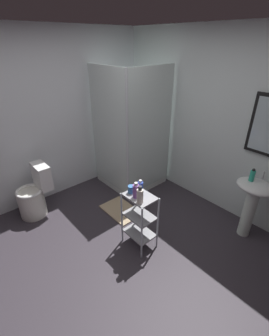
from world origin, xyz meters
The scene contains 14 objects.
ground_plane centered at (0.00, 0.00, -0.01)m, with size 4.20×4.20×0.02m, color #342E35.
wall_back centered at (0.01, 1.85, 1.25)m, with size 4.20×0.14×2.50m.
wall_left centered at (-1.85, 0.00, 1.25)m, with size 0.10×4.20×2.50m, color silver.
shower_stall centered at (-1.18, 1.18, 0.46)m, with size 0.92×0.92×2.00m.
pedestal_sink centered at (0.76, 1.52, 0.58)m, with size 0.46×0.37×0.81m.
sink_faucet centered at (0.76, 1.64, 0.86)m, with size 0.03×0.03×0.10m, color silver.
toilet centered at (-1.48, -0.39, 0.31)m, with size 0.37×0.49×0.76m.
storage_cart centered at (-0.02, 0.34, 0.44)m, with size 0.38×0.28×0.74m.
hand_soap_bottle centered at (0.69, 1.49, 0.88)m, with size 0.06×0.06×0.16m.
conditioner_bottle_purple centered at (-0.04, 0.30, 0.82)m, with size 0.07×0.07×0.19m.
lotion_bottle_white centered at (0.07, 0.26, 0.83)m, with size 0.07×0.07×0.21m.
shampoo_bottle_blue centered at (-0.06, 0.38, 0.82)m, with size 0.06×0.06×0.18m.
rinse_cup centered at (-0.14, 0.31, 0.78)m, with size 0.08×0.08×0.09m, color #3870B2.
bath_mat centered at (-0.70, 0.57, 0.01)m, with size 0.60×0.40×0.02m, color tan.
Camera 1 is at (1.60, -1.15, 2.30)m, focal length 25.31 mm.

